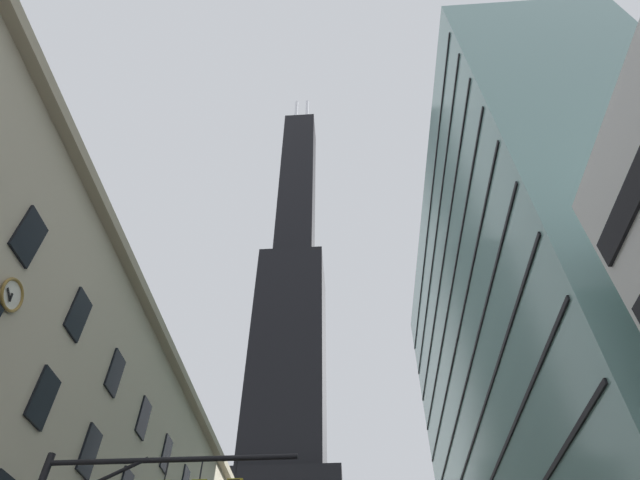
% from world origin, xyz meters
% --- Properties ---
extents(dark_skyscraper, '(22.91, 22.91, 183.80)m').
position_xyz_m(dark_skyscraper, '(-12.03, 89.69, 55.39)').
color(dark_skyscraper, black).
rests_on(dark_skyscraper, ground).
extents(glass_office_midrise, '(14.32, 46.27, 48.57)m').
position_xyz_m(glass_office_midrise, '(18.11, 30.06, 24.28)').
color(glass_office_midrise, gray).
rests_on(glass_office_midrise, ground).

